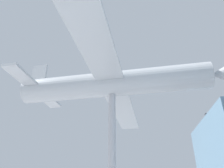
# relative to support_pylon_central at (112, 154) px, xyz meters

# --- Properties ---
(support_pylon_central) EXTENTS (0.46, 0.46, 7.51)m
(support_pylon_central) POSITION_rel_support_pylon_central_xyz_m (0.00, 0.00, 0.00)
(support_pylon_central) COLOR #B7B7BC
(support_pylon_central) RESTS_ON ground_plane
(suspended_airplane) EXTENTS (21.16, 14.40, 2.99)m
(suspended_airplane) POSITION_rel_support_pylon_central_xyz_m (0.02, 0.23, 4.61)
(suspended_airplane) COLOR #B2B7BC
(suspended_airplane) RESTS_ON support_pylon_central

